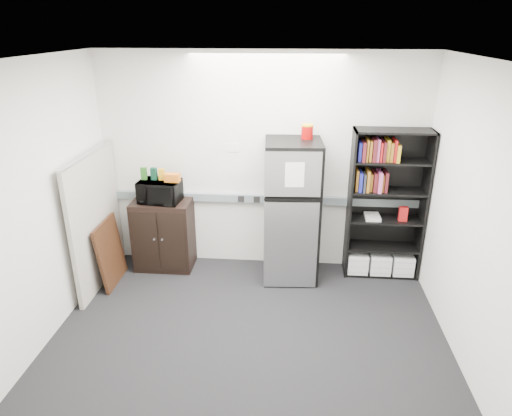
# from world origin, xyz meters

# --- Properties ---
(floor) EXTENTS (4.00, 4.00, 0.00)m
(floor) POSITION_xyz_m (0.00, 0.00, 0.00)
(floor) COLOR black
(floor) RESTS_ON ground
(wall_back) EXTENTS (4.00, 0.02, 2.70)m
(wall_back) POSITION_xyz_m (0.00, 1.75, 1.35)
(wall_back) COLOR white
(wall_back) RESTS_ON floor
(wall_right) EXTENTS (0.02, 3.50, 2.70)m
(wall_right) POSITION_xyz_m (2.00, 0.00, 1.35)
(wall_right) COLOR white
(wall_right) RESTS_ON floor
(wall_left) EXTENTS (0.02, 3.50, 2.70)m
(wall_left) POSITION_xyz_m (-2.00, 0.00, 1.35)
(wall_left) COLOR white
(wall_left) RESTS_ON floor
(ceiling) EXTENTS (4.00, 3.50, 0.02)m
(ceiling) POSITION_xyz_m (0.00, 0.00, 2.70)
(ceiling) COLOR white
(ceiling) RESTS_ON wall_back
(electrical_raceway) EXTENTS (3.92, 0.05, 0.10)m
(electrical_raceway) POSITION_xyz_m (0.00, 1.72, 0.90)
(electrical_raceway) COLOR slate
(electrical_raceway) RESTS_ON wall_back
(wall_note) EXTENTS (0.14, 0.00, 0.10)m
(wall_note) POSITION_xyz_m (-0.35, 1.74, 1.55)
(wall_note) COLOR white
(wall_note) RESTS_ON wall_back
(bookshelf) EXTENTS (0.90, 0.34, 1.85)m
(bookshelf) POSITION_xyz_m (1.53, 1.57, 0.91)
(bookshelf) COLOR black
(bookshelf) RESTS_ON floor
(cubicle_partition) EXTENTS (0.06, 1.30, 1.62)m
(cubicle_partition) POSITION_xyz_m (-1.90, 1.08, 0.81)
(cubicle_partition) COLOR gray
(cubicle_partition) RESTS_ON floor
(cabinet) EXTENTS (0.73, 0.49, 0.91)m
(cabinet) POSITION_xyz_m (-1.23, 1.50, 0.46)
(cabinet) COLOR black
(cabinet) RESTS_ON floor
(microwave) EXTENTS (0.52, 0.38, 0.27)m
(microwave) POSITION_xyz_m (-1.23, 1.48, 1.05)
(microwave) COLOR black
(microwave) RESTS_ON cabinet
(snack_box_a) EXTENTS (0.07, 0.06, 0.15)m
(snack_box_a) POSITION_xyz_m (-1.42, 1.52, 1.26)
(snack_box_a) COLOR #205618
(snack_box_a) RESTS_ON microwave
(snack_box_b) EXTENTS (0.08, 0.06, 0.15)m
(snack_box_b) POSITION_xyz_m (-1.30, 1.52, 1.26)
(snack_box_b) COLOR #0C3523
(snack_box_b) RESTS_ON microwave
(snack_box_c) EXTENTS (0.08, 0.06, 0.14)m
(snack_box_c) POSITION_xyz_m (-1.20, 1.52, 1.26)
(snack_box_c) COLOR gold
(snack_box_c) RESTS_ON microwave
(snack_bag) EXTENTS (0.18, 0.11, 0.10)m
(snack_bag) POSITION_xyz_m (-1.06, 1.47, 1.24)
(snack_bag) COLOR #D26515
(snack_bag) RESTS_ON microwave
(refrigerator) EXTENTS (0.69, 0.71, 1.73)m
(refrigerator) POSITION_xyz_m (0.40, 1.42, 0.86)
(refrigerator) COLOR black
(refrigerator) RESTS_ON floor
(coffee_can) EXTENTS (0.14, 0.14, 0.19)m
(coffee_can) POSITION_xyz_m (0.54, 1.55, 1.82)
(coffee_can) COLOR #9C0807
(coffee_can) RESTS_ON refrigerator
(framed_poster) EXTENTS (0.13, 0.62, 0.80)m
(framed_poster) POSITION_xyz_m (-1.77, 1.06, 0.40)
(framed_poster) COLOR black
(framed_poster) RESTS_ON floor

